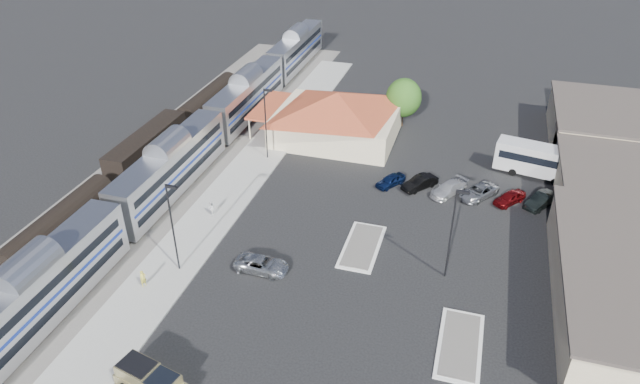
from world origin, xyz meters
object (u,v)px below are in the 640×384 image
(pickup_truck, at_px, (152,381))
(suv, at_px, (262,264))
(station_depot, at_px, (336,115))
(coach_bus, at_px, (549,161))

(pickup_truck, bearing_deg, suv, 2.46)
(station_depot, xyz_separation_m, suv, (0.72, -27.95, -2.45))
(pickup_truck, xyz_separation_m, coach_bus, (27.52, 39.09, 1.25))
(coach_bus, bearing_deg, suv, 145.34)
(pickup_truck, relative_size, coach_bus, 0.49)
(station_depot, height_order, pickup_truck, station_depot)
(pickup_truck, distance_m, suv, 14.62)
(suv, height_order, coach_bus, coach_bus)
(pickup_truck, bearing_deg, coach_bus, -22.92)
(station_depot, bearing_deg, pickup_truck, -92.38)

